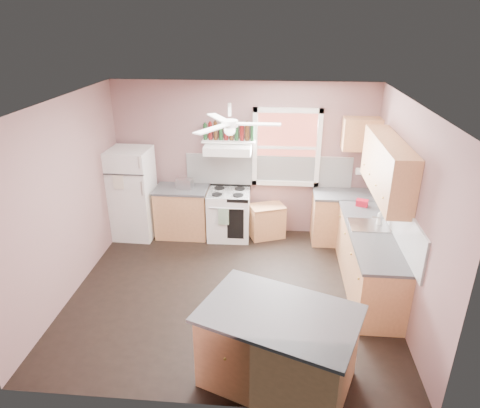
# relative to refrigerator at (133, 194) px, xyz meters

# --- Properties ---
(floor) EXTENTS (4.50, 4.50, 0.00)m
(floor) POSITION_rel_refrigerator_xyz_m (1.90, -1.60, -0.81)
(floor) COLOR black
(floor) RESTS_ON ground
(ceiling) EXTENTS (4.50, 4.50, 0.00)m
(ceiling) POSITION_rel_refrigerator_xyz_m (1.90, -1.60, 1.89)
(ceiling) COLOR white
(ceiling) RESTS_ON ground
(wall_back) EXTENTS (4.50, 0.05, 2.70)m
(wall_back) POSITION_rel_refrigerator_xyz_m (1.90, 0.43, 0.54)
(wall_back) COLOR #815D5B
(wall_back) RESTS_ON ground
(wall_right) EXTENTS (0.05, 4.00, 2.70)m
(wall_right) POSITION_rel_refrigerator_xyz_m (4.17, -1.60, 0.54)
(wall_right) COLOR #815D5B
(wall_right) RESTS_ON ground
(wall_left) EXTENTS (0.05, 4.00, 2.70)m
(wall_left) POSITION_rel_refrigerator_xyz_m (-0.38, -1.60, 0.54)
(wall_left) COLOR #815D5B
(wall_left) RESTS_ON ground
(backsplash_back) EXTENTS (2.90, 0.03, 0.55)m
(backsplash_back) POSITION_rel_refrigerator_xyz_m (2.35, 0.39, 0.37)
(backsplash_back) COLOR white
(backsplash_back) RESTS_ON wall_back
(backsplash_right) EXTENTS (0.03, 2.60, 0.55)m
(backsplash_right) POSITION_rel_refrigerator_xyz_m (4.13, -1.30, 0.37)
(backsplash_right) COLOR white
(backsplash_right) RESTS_ON wall_right
(window_view) EXTENTS (1.00, 0.02, 1.20)m
(window_view) POSITION_rel_refrigerator_xyz_m (2.65, 0.38, 0.79)
(window_view) COLOR brown
(window_view) RESTS_ON wall_back
(window_frame) EXTENTS (1.16, 0.07, 1.36)m
(window_frame) POSITION_rel_refrigerator_xyz_m (2.65, 0.36, 0.79)
(window_frame) COLOR white
(window_frame) RESTS_ON wall_back
(refrigerator) EXTENTS (0.70, 0.69, 1.61)m
(refrigerator) POSITION_rel_refrigerator_xyz_m (0.00, 0.00, 0.00)
(refrigerator) COLOR white
(refrigerator) RESTS_ON floor
(base_cabinet_left) EXTENTS (0.90, 0.60, 0.86)m
(base_cabinet_left) POSITION_rel_refrigerator_xyz_m (0.84, 0.10, -0.38)
(base_cabinet_left) COLOR #AC7447
(base_cabinet_left) RESTS_ON floor
(counter_left) EXTENTS (0.92, 0.62, 0.04)m
(counter_left) POSITION_rel_refrigerator_xyz_m (0.84, 0.10, 0.07)
(counter_left) COLOR #404042
(counter_left) RESTS_ON base_cabinet_left
(toaster) EXTENTS (0.31, 0.22, 0.18)m
(toaster) POSITION_rel_refrigerator_xyz_m (0.91, 0.10, 0.18)
(toaster) COLOR silver
(toaster) RESTS_ON counter_left
(stove) EXTENTS (0.74, 0.66, 0.86)m
(stove) POSITION_rel_refrigerator_xyz_m (1.68, 0.09, -0.38)
(stove) COLOR white
(stove) RESTS_ON floor
(range_hood) EXTENTS (0.78, 0.50, 0.14)m
(range_hood) POSITION_rel_refrigerator_xyz_m (1.67, 0.15, 0.81)
(range_hood) COLOR white
(range_hood) RESTS_ON wall_back
(bottle_shelf) EXTENTS (0.90, 0.26, 0.03)m
(bottle_shelf) POSITION_rel_refrigerator_xyz_m (1.67, 0.27, 0.91)
(bottle_shelf) COLOR white
(bottle_shelf) RESTS_ON range_hood
(cart) EXTENTS (0.69, 0.58, 0.59)m
(cart) POSITION_rel_refrigerator_xyz_m (2.35, 0.15, -0.51)
(cart) COLOR #AC7447
(cart) RESTS_ON floor
(base_cabinet_corner) EXTENTS (1.00, 0.60, 0.86)m
(base_cabinet_corner) POSITION_rel_refrigerator_xyz_m (3.65, 0.10, -0.38)
(base_cabinet_corner) COLOR #AC7447
(base_cabinet_corner) RESTS_ON floor
(base_cabinet_right) EXTENTS (0.60, 2.20, 0.86)m
(base_cabinet_right) POSITION_rel_refrigerator_xyz_m (3.85, -1.30, -0.38)
(base_cabinet_right) COLOR #AC7447
(base_cabinet_right) RESTS_ON floor
(counter_corner) EXTENTS (1.02, 0.62, 0.04)m
(counter_corner) POSITION_rel_refrigerator_xyz_m (3.65, 0.10, 0.07)
(counter_corner) COLOR #404042
(counter_corner) RESTS_ON base_cabinet_corner
(counter_right) EXTENTS (0.62, 2.22, 0.04)m
(counter_right) POSITION_rel_refrigerator_xyz_m (3.84, -1.30, 0.07)
(counter_right) COLOR #404042
(counter_right) RESTS_ON base_cabinet_right
(sink) EXTENTS (0.55, 0.45, 0.03)m
(sink) POSITION_rel_refrigerator_xyz_m (3.84, -1.10, 0.09)
(sink) COLOR silver
(sink) RESTS_ON counter_right
(faucet) EXTENTS (0.03, 0.03, 0.14)m
(faucet) POSITION_rel_refrigerator_xyz_m (4.00, -1.10, 0.16)
(faucet) COLOR silver
(faucet) RESTS_ON sink
(upper_cabinet_right) EXTENTS (0.33, 1.80, 0.76)m
(upper_cabinet_right) POSITION_rel_refrigerator_xyz_m (3.98, -1.10, 0.97)
(upper_cabinet_right) COLOR #AC7447
(upper_cabinet_right) RESTS_ON wall_right
(upper_cabinet_corner) EXTENTS (0.60, 0.33, 0.52)m
(upper_cabinet_corner) POSITION_rel_refrigerator_xyz_m (3.85, 0.23, 1.09)
(upper_cabinet_corner) COLOR #AC7447
(upper_cabinet_corner) RESTS_ON wall_back
(paper_towel) EXTENTS (0.26, 0.12, 0.12)m
(paper_towel) POSITION_rel_refrigerator_xyz_m (3.97, 0.26, 0.44)
(paper_towel) COLOR white
(paper_towel) RESTS_ON wall_back
(island) EXTENTS (1.73, 1.42, 0.86)m
(island) POSITION_rel_refrigerator_xyz_m (2.57, -3.20, -0.38)
(island) COLOR #AC7447
(island) RESTS_ON floor
(island_top) EXTENTS (1.84, 1.53, 0.04)m
(island_top) POSITION_rel_refrigerator_xyz_m (2.57, -3.20, 0.07)
(island_top) COLOR #404042
(island_top) RESTS_ON island
(ceiling_fan_hub) EXTENTS (0.20, 0.20, 0.08)m
(ceiling_fan_hub) POSITION_rel_refrigerator_xyz_m (1.90, -1.60, 1.64)
(ceiling_fan_hub) COLOR white
(ceiling_fan_hub) RESTS_ON ceiling
(soap_bottle) EXTENTS (0.11, 0.11, 0.24)m
(soap_bottle) POSITION_rel_refrigerator_xyz_m (3.99, -1.07, 0.22)
(soap_bottle) COLOR silver
(soap_bottle) RESTS_ON counter_right
(red_caddy) EXTENTS (0.21, 0.17, 0.10)m
(red_caddy) POSITION_rel_refrigerator_xyz_m (3.86, -0.40, 0.14)
(red_caddy) COLOR red
(red_caddy) RESTS_ON counter_right
(wine_bottles) EXTENTS (0.86, 0.06, 0.31)m
(wine_bottles) POSITION_rel_refrigerator_xyz_m (1.67, 0.27, 1.07)
(wine_bottles) COLOR #143819
(wine_bottles) RESTS_ON bottle_shelf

